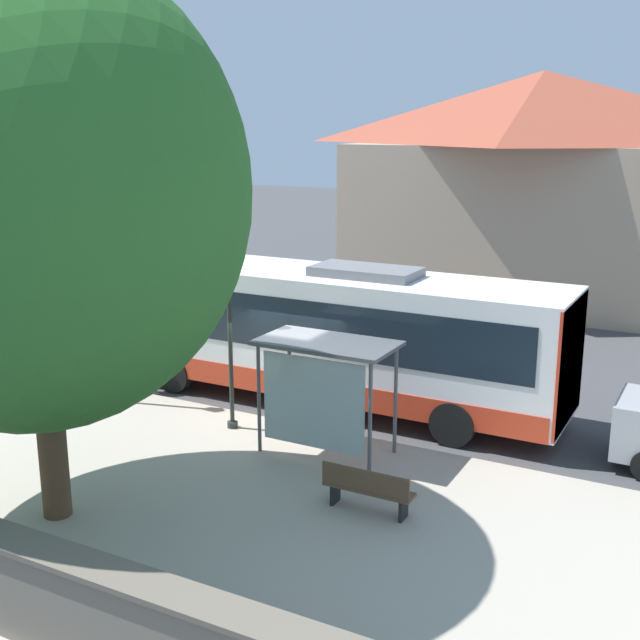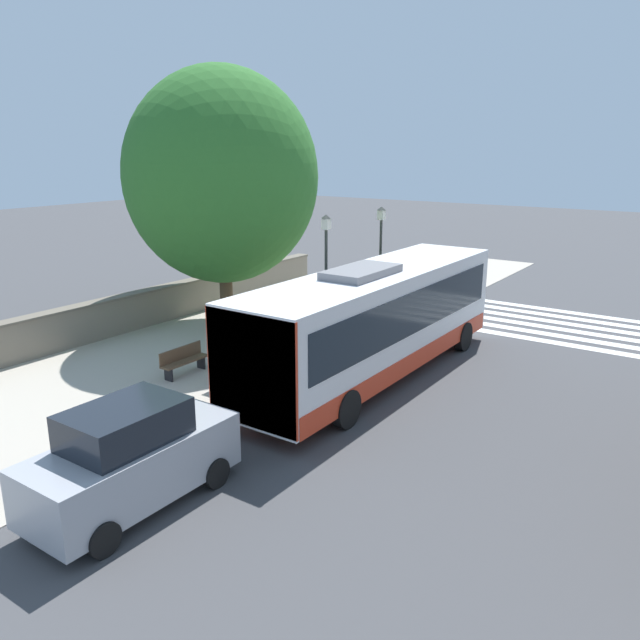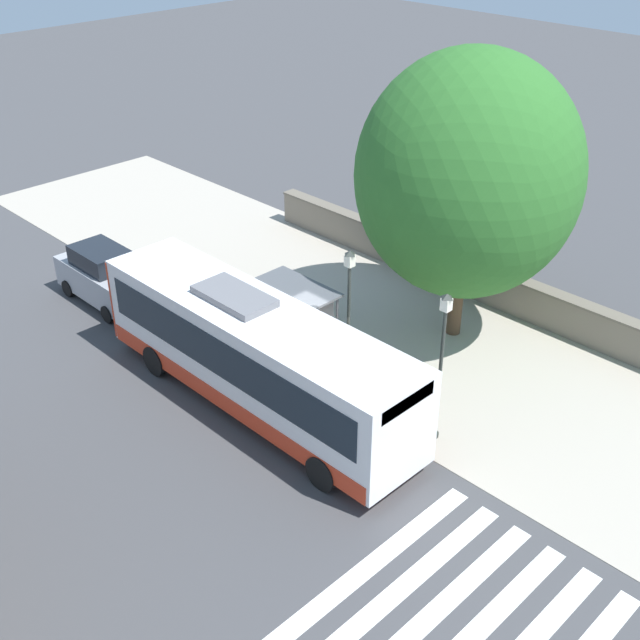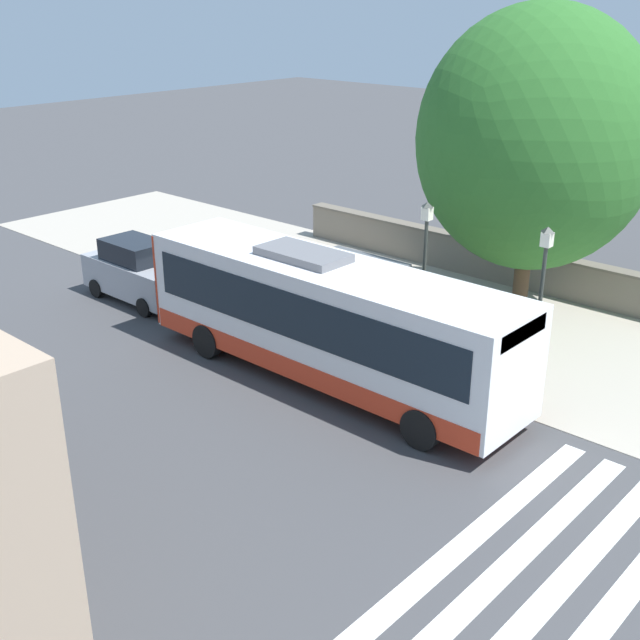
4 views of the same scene
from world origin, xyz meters
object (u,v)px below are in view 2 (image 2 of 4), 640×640
object	(u,v)px
bus_shelter	(270,308)
street_lamp_near	(380,258)
bench	(184,360)
pedestrian	(399,305)
bus	(375,319)
shade_tree	(222,177)
parked_car_behind_bus	(132,458)
street_lamp_far	(326,272)

from	to	relation	value
bus_shelter	street_lamp_near	world-z (taller)	street_lamp_near
bus_shelter	bench	distance (m)	3.10
bus_shelter	street_lamp_near	size ratio (longest dim) A/B	0.61
bus_shelter	pedestrian	distance (m)	6.20
bus	bus_shelter	size ratio (longest dim) A/B	3.99
shade_tree	parked_car_behind_bus	size ratio (longest dim) A/B	2.30
bus	bus_shelter	bearing A→B (deg)	-156.43
bench	parked_car_behind_bus	bearing A→B (deg)	-50.80
street_lamp_near	pedestrian	bearing A→B (deg)	-6.04
bench	shade_tree	xyz separation A→B (m)	(-2.68, 4.83, 5.25)
pedestrian	shade_tree	size ratio (longest dim) A/B	0.19
pedestrian	street_lamp_far	bearing A→B (deg)	-106.35
bus	street_lamp_far	distance (m)	3.06
bus_shelter	street_lamp_far	distance (m)	2.68
bus_shelter	street_lamp_near	bearing A→B (deg)	85.90
pedestrian	street_lamp_near	world-z (taller)	street_lamp_near
shade_tree	parked_car_behind_bus	distance (m)	13.60
street_lamp_near	parked_car_behind_bus	xyz separation A→B (m)	(2.26, -13.62, -1.74)
street_lamp_far	shade_tree	xyz separation A→B (m)	(-4.94, 0.38, 2.97)
street_lamp_near	bench	bearing A→B (deg)	-106.43
shade_tree	street_lamp_far	bearing A→B (deg)	-4.44
street_lamp_near	street_lamp_far	world-z (taller)	street_lamp_far
bus	street_lamp_near	xyz separation A→B (m)	(-2.54, 4.78, 0.94)
bus_shelter	parked_car_behind_bus	bearing A→B (deg)	-70.37
bus	pedestrian	xyz separation A→B (m)	(-1.62, 4.68, -0.74)
bus_shelter	street_lamp_near	xyz separation A→B (m)	(0.44, 6.08, 0.75)
parked_car_behind_bus	bus	bearing A→B (deg)	88.16
parked_car_behind_bus	street_lamp_near	bearing A→B (deg)	99.40
bench	street_lamp_far	world-z (taller)	street_lamp_far
street_lamp_near	bus_shelter	bearing A→B (deg)	-94.10
street_lamp_near	shade_tree	size ratio (longest dim) A/B	0.48
pedestrian	shade_tree	distance (m)	8.14
bench	parked_car_behind_bus	distance (m)	7.31
bench	street_lamp_near	bearing A→B (deg)	73.57
shade_tree	bench	bearing A→B (deg)	-61.00
bench	street_lamp_far	distance (m)	5.49
bus	shade_tree	world-z (taller)	shade_tree
street_lamp_far	bus_shelter	bearing A→B (deg)	-97.83
street_lamp_near	shade_tree	world-z (taller)	shade_tree
pedestrian	parked_car_behind_bus	world-z (taller)	parked_car_behind_bus
bus	shade_tree	bearing A→B (deg)	167.82
bus	shade_tree	xyz separation A→B (m)	(-7.57, 1.63, 3.91)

